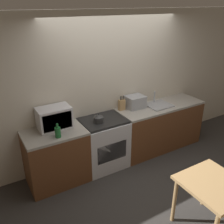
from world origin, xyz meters
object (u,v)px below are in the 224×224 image
microwave (54,118)px  toaster_oven (135,102)px  bottle (58,132)px  dining_table (213,190)px  kettle (98,118)px  stove_range (103,143)px

microwave → toaster_oven: (1.54, 0.03, -0.06)m
bottle → dining_table: bottle is taller
bottle → dining_table: 2.18m
toaster_oven → kettle: bearing=-167.2°
kettle → stove_range: bearing=23.1°
microwave → bottle: size_ratio=2.38×
toaster_oven → dining_table: size_ratio=0.45×
microwave → toaster_oven: microwave is taller
stove_range → dining_table: (0.48, -1.88, 0.17)m
kettle → dining_table: (0.59, -1.83, -0.35)m
stove_range → dining_table: bearing=-75.6°
microwave → toaster_oven: 1.54m
kettle → microwave: bearing=165.8°
kettle → toaster_oven: size_ratio=0.49×
stove_range → microwave: 1.00m
stove_range → kettle: size_ratio=5.54×
kettle → microwave: 0.70m
toaster_oven → stove_range: bearing=-168.7°
kettle → bottle: bottle is taller
microwave → bottle: bearing=-100.9°
bottle → stove_range: bearing=12.2°
kettle → dining_table: 1.96m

